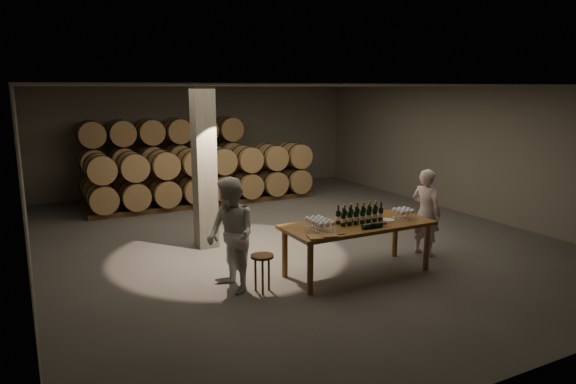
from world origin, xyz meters
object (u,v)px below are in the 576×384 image
notebook_near (328,236)px  person_man (426,212)px  tasting_table (358,229)px  bottle_cluster (360,216)px  stool (262,262)px  plate (387,220)px  person_woman (231,235)px

notebook_near → person_man: size_ratio=0.16×
tasting_table → person_man: size_ratio=1.55×
bottle_cluster → stool: bottle_cluster is taller
plate → notebook_near: notebook_near is taller
plate → stool: size_ratio=0.42×
bottle_cluster → notebook_near: bottle_cluster is taller
bottle_cluster → notebook_near: 1.05m
person_woman → stool: bearing=47.5°
plate → notebook_near: size_ratio=0.95×
plate → person_woman: size_ratio=0.14×
stool → tasting_table: bearing=-0.3°
tasting_table → notebook_near: (-0.87, -0.45, 0.12)m
stool → person_man: size_ratio=0.36×
tasting_table → person_woman: 2.22m
person_man → person_woman: size_ratio=0.92×
notebook_near → plate: bearing=30.6°
bottle_cluster → person_woman: (-2.25, 0.27, -0.11)m
bottle_cluster → person_man: 1.73m
notebook_near → stool: bearing=169.8°
bottle_cluster → stool: bearing=-179.5°
notebook_near → person_woman: 1.52m
bottle_cluster → plate: size_ratio=3.40×
plate → notebook_near: bearing=-165.6°
tasting_table → person_woman: bearing=172.4°
notebook_near → stool: (-0.92, 0.46, -0.42)m
notebook_near → stool: notebook_near is taller
plate → person_man: bearing=15.8°
person_woman → tasting_table: bearing=75.2°
person_man → notebook_near: bearing=90.9°
stool → person_woman: person_woman is taller
plate → person_woman: 2.78m
stool → person_man: 3.58m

